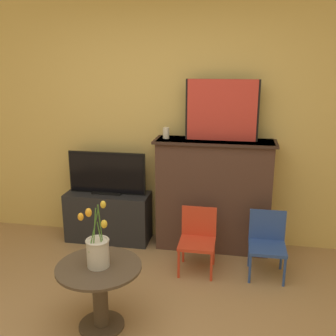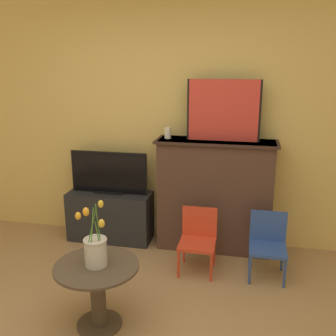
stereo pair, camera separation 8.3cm
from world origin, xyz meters
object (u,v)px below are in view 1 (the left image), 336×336
at_px(chair_red, 198,236).
at_px(chair_blue, 267,240).
at_px(vase_tulips, 98,250).
at_px(painting, 222,110).
at_px(tv_monitor, 107,174).

xyz_separation_m(chair_red, chair_blue, (0.64, 0.03, 0.00)).
bearing_deg(chair_blue, chair_red, -177.40).
distance_m(chair_blue, vase_tulips, 1.66).
distance_m(painting, chair_red, 1.25).
height_order(tv_monitor, chair_red, tv_monitor).
xyz_separation_m(painting, vase_tulips, (-0.78, -1.48, -0.83)).
bearing_deg(vase_tulips, chair_red, 58.12).
height_order(tv_monitor, vase_tulips, vase_tulips).
height_order(painting, tv_monitor, painting).
relative_size(tv_monitor, chair_red, 1.42).
distance_m(painting, tv_monitor, 1.40).
relative_size(painting, vase_tulips, 1.44).
xyz_separation_m(painting, chair_red, (-0.16, -0.49, -1.14)).
distance_m(tv_monitor, chair_red, 1.22).
xyz_separation_m(tv_monitor, chair_red, (1.04, -0.46, -0.43)).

